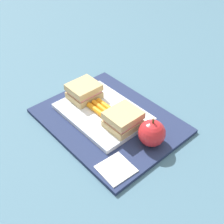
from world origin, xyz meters
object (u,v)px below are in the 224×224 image
(sandwich_half_right, at_px, (123,119))
(sandwich_half_left, at_px, (84,91))
(food_tray, at_px, (103,113))
(carrot_sticks_bundle, at_px, (102,109))
(apple, at_px, (152,133))
(paper_napkin, at_px, (116,169))

(sandwich_half_right, bearing_deg, sandwich_half_left, 180.00)
(food_tray, height_order, sandwich_half_left, sandwich_half_left)
(food_tray, distance_m, carrot_sticks_bundle, 0.01)
(food_tray, relative_size, sandwich_half_right, 2.88)
(food_tray, relative_size, carrot_sticks_bundle, 2.94)
(sandwich_half_left, distance_m, apple, 0.23)
(apple, bearing_deg, sandwich_half_right, -166.99)
(paper_napkin, bearing_deg, carrot_sticks_bundle, 148.73)
(carrot_sticks_bundle, height_order, apple, apple)
(food_tray, xyz_separation_m, paper_napkin, (0.16, -0.10, -0.00))
(food_tray, bearing_deg, sandwich_half_left, 180.00)
(apple, xyz_separation_m, paper_napkin, (0.00, -0.12, -0.03))
(apple, bearing_deg, food_tray, -173.40)
(food_tray, bearing_deg, sandwich_half_right, 0.00)
(carrot_sticks_bundle, relative_size, apple, 1.03)
(sandwich_half_right, xyz_separation_m, apple, (0.08, 0.02, -0.00))
(sandwich_half_left, distance_m, carrot_sticks_bundle, 0.08)
(sandwich_half_right, xyz_separation_m, carrot_sticks_bundle, (-0.08, -0.00, -0.01))
(sandwich_half_left, xyz_separation_m, apple, (0.23, 0.02, -0.00))
(food_tray, xyz_separation_m, sandwich_half_left, (-0.08, 0.00, 0.03))
(sandwich_half_left, relative_size, apple, 1.06)
(sandwich_half_right, distance_m, carrot_sticks_bundle, 0.08)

